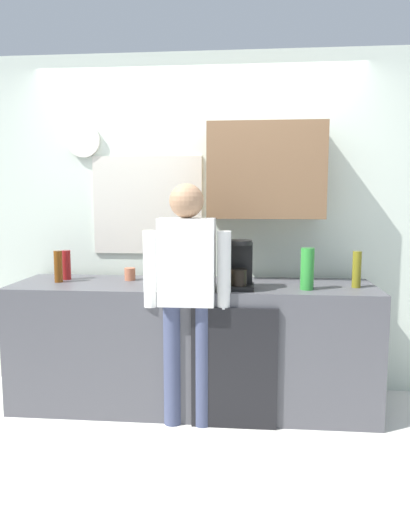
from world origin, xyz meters
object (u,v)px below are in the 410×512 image
(bottle_clear_soda, at_px, (307,269))
(person_at_sink, at_px, (187,285))
(coffee_maker, at_px, (239,267))
(cup_terracotta_mug, at_px, (130,274))
(bottle_red_vinegar, at_px, (66,265))
(mixing_bowl, at_px, (197,282))
(bottle_amber_beer, at_px, (58,267))
(bottle_olive_oil, at_px, (357,269))

(bottle_clear_soda, distance_m, person_at_sink, 0.81)
(coffee_maker, relative_size, bottle_clear_soda, 1.18)
(coffee_maker, height_order, cup_terracotta_mug, coffee_maker)
(bottle_red_vinegar, bearing_deg, mixing_bowl, -12.55)
(bottle_clear_soda, distance_m, mixing_bowl, 0.74)
(coffee_maker, xyz_separation_m, person_at_sink, (-0.33, -0.16, -0.10))
(person_at_sink, bearing_deg, bottle_clear_soda, 19.05)
(bottle_amber_beer, distance_m, bottle_red_vinegar, 0.12)
(coffee_maker, height_order, bottle_amber_beer, coffee_maker)
(bottle_red_vinegar, height_order, cup_terracotta_mug, bottle_red_vinegar)
(bottle_olive_oil, bearing_deg, cup_terracotta_mug, 175.03)
(bottle_red_vinegar, distance_m, cup_terracotta_mug, 0.48)
(bottle_amber_beer, distance_m, cup_terracotta_mug, 0.52)
(bottle_amber_beer, distance_m, bottle_clear_soda, 1.76)
(bottle_red_vinegar, xyz_separation_m, person_at_sink, (0.96, -0.40, -0.06))
(bottle_red_vinegar, xyz_separation_m, mixing_bowl, (1.01, -0.22, -0.07))
(cup_terracotta_mug, bearing_deg, coffee_maker, -16.55)
(bottle_clear_soda, distance_m, bottle_olive_oil, 0.36)
(coffee_maker, xyz_separation_m, cup_terracotta_mug, (-0.81, 0.24, -0.10))
(bottle_olive_oil, relative_size, mixing_bowl, 1.14)
(person_at_sink, bearing_deg, coffee_maker, 33.43)
(bottle_amber_beer, height_order, mixing_bowl, bottle_amber_beer)
(mixing_bowl, bearing_deg, bottle_red_vinegar, 167.45)
(bottle_olive_oil, bearing_deg, bottle_clear_soda, -163.74)
(coffee_maker, bearing_deg, bottle_red_vinegar, 169.80)
(bottle_red_vinegar, distance_m, person_at_sink, 1.04)
(bottle_red_vinegar, height_order, person_at_sink, person_at_sink)
(coffee_maker, height_order, mixing_bowl, coffee_maker)
(coffee_maker, bearing_deg, mixing_bowl, 178.36)
(coffee_maker, distance_m, bottle_clear_soda, 0.45)
(bottle_red_vinegar, bearing_deg, person_at_sink, -22.43)
(coffee_maker, relative_size, mixing_bowl, 1.50)
(bottle_amber_beer, relative_size, bottle_red_vinegar, 1.05)
(mixing_bowl, height_order, person_at_sink, person_at_sink)
(bottle_amber_beer, xyz_separation_m, cup_terracotta_mug, (0.50, 0.13, -0.07))
(coffee_maker, relative_size, bottle_amber_beer, 1.43)
(coffee_maker, relative_size, person_at_sink, 0.21)
(bottle_amber_beer, height_order, bottle_olive_oil, bottle_olive_oil)
(bottle_clear_soda, bearing_deg, bottle_red_vinegar, 172.43)
(bottle_olive_oil, relative_size, bottle_red_vinegar, 1.14)
(person_at_sink, bearing_deg, bottle_amber_beer, 171.33)
(coffee_maker, xyz_separation_m, bottle_red_vinegar, (-1.29, 0.23, -0.04))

